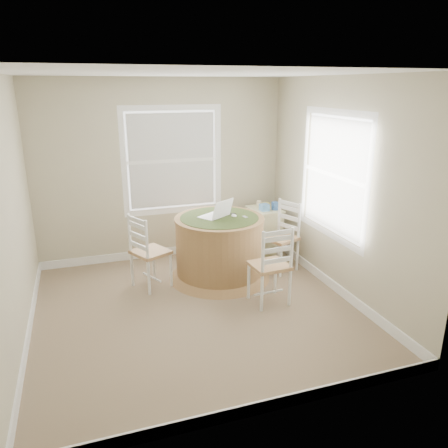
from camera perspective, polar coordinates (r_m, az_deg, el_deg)
name	(u,v)px	position (r m, az deg, el deg)	size (l,w,h in m)	color
room	(205,197)	(4.89, -2.53, 3.58)	(3.64, 3.64, 2.64)	#937C5D
round_table	(219,245)	(5.81, -0.60, -2.78)	(1.35, 1.35, 0.85)	olive
chair_left	(151,252)	(5.62, -9.57, -3.58)	(0.42, 0.40, 0.95)	white
chair_near	(270,265)	(5.16, 5.96, -5.36)	(0.42, 0.40, 0.95)	white
chair_right	(280,238)	(6.09, 7.30, -1.77)	(0.42, 0.40, 0.95)	white
laptop	(216,214)	(5.70, -1.08, 1.27)	(0.48, 0.47, 0.26)	white
mouse	(234,216)	(5.73, 1.31, 1.10)	(0.07, 0.11, 0.04)	white
phone	(245,217)	(5.70, 2.76, 0.90)	(0.04, 0.09, 0.02)	#B7BABF
keys	(233,214)	(5.80, 1.22, 1.27)	(0.06, 0.05, 0.03)	black
corner_chest	(264,231)	(6.67, 5.22, -0.96)	(0.46, 0.58, 0.73)	beige
tissue_box	(264,207)	(6.44, 5.29, 2.20)	(0.12, 0.12, 0.10)	#578FC8
box_yellow	(264,205)	(6.63, 5.30, 2.47)	(0.15, 0.10, 0.06)	gold
box_blue	(274,206)	(6.49, 6.61, 2.37)	(0.08, 0.08, 0.12)	#3660A3
cup_cream	(259,204)	(6.64, 4.63, 2.64)	(0.07, 0.07, 0.09)	beige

